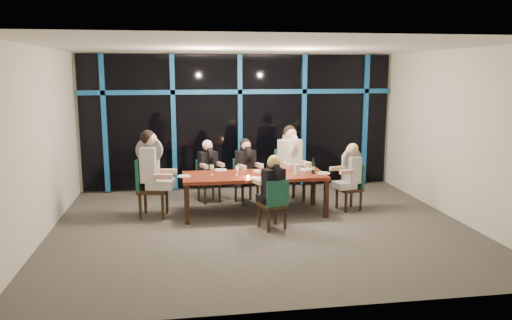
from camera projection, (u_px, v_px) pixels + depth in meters
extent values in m
plane|color=#4E4A45|center=(261.00, 227.00, 8.48)|extent=(7.00, 7.00, 0.00)
cube|color=silver|center=(239.00, 121.00, 11.13)|extent=(7.00, 0.04, 3.00)
cube|color=silver|center=(308.00, 178.00, 5.29)|extent=(7.00, 0.04, 3.00)
cube|color=silver|center=(38.00, 144.00, 7.68)|extent=(0.04, 6.00, 3.00)
cube|color=silver|center=(458.00, 135.00, 8.74)|extent=(0.04, 6.00, 3.00)
cube|color=white|center=(262.00, 46.00, 7.95)|extent=(7.00, 6.00, 0.04)
cube|color=black|center=(240.00, 122.00, 11.07)|extent=(6.86, 0.04, 2.94)
cube|color=#125193|center=(105.00, 124.00, 10.58)|extent=(0.10, 0.10, 2.94)
cube|color=#125193|center=(174.00, 123.00, 10.80)|extent=(0.10, 0.10, 2.94)
cube|color=#125193|center=(240.00, 122.00, 11.02)|extent=(0.10, 0.10, 2.94)
cube|color=#125193|center=(304.00, 121.00, 11.24)|extent=(0.10, 0.10, 2.94)
cube|color=#125193|center=(365.00, 120.00, 11.46)|extent=(0.10, 0.10, 2.94)
cube|color=#125193|center=(240.00, 92.00, 10.90)|extent=(6.86, 0.10, 0.10)
cube|color=#FF2D14|center=(285.00, 91.00, 11.42)|extent=(0.60, 0.05, 0.35)
cube|color=maroon|center=(254.00, 176.00, 9.13)|extent=(2.60, 1.00, 0.06)
cube|color=black|center=(187.00, 205.00, 8.58)|extent=(0.08, 0.08, 0.69)
cube|color=black|center=(326.00, 199.00, 8.96)|extent=(0.08, 0.08, 0.69)
cube|color=black|center=(186.00, 192.00, 9.43)|extent=(0.08, 0.08, 0.69)
cube|color=black|center=(313.00, 188.00, 9.81)|extent=(0.08, 0.08, 0.69)
cube|color=black|center=(209.00, 183.00, 10.02)|extent=(0.51, 0.51, 0.05)
cube|color=#1A553E|center=(205.00, 169.00, 10.13)|extent=(0.39, 0.18, 0.44)
cube|color=black|center=(205.00, 196.00, 9.85)|extent=(0.05, 0.05, 0.37)
cube|color=black|center=(220.00, 194.00, 10.00)|extent=(0.05, 0.05, 0.37)
cube|color=black|center=(199.00, 192.00, 10.12)|extent=(0.05, 0.05, 0.37)
cube|color=black|center=(213.00, 190.00, 10.28)|extent=(0.05, 0.05, 0.37)
cube|color=black|center=(247.00, 183.00, 9.93)|extent=(0.52, 0.52, 0.05)
cube|color=#1A553E|center=(243.00, 169.00, 10.05)|extent=(0.41, 0.17, 0.46)
cube|color=black|center=(243.00, 196.00, 9.75)|extent=(0.05, 0.05, 0.38)
cube|color=black|center=(258.00, 195.00, 9.90)|extent=(0.05, 0.05, 0.38)
cube|color=black|center=(236.00, 193.00, 10.04)|extent=(0.05, 0.05, 0.38)
cube|color=black|center=(250.00, 191.00, 10.19)|extent=(0.05, 0.05, 0.38)
cube|color=black|center=(291.00, 178.00, 10.07)|extent=(0.62, 0.62, 0.07)
cube|color=#1A553E|center=(285.00, 162.00, 10.21)|extent=(0.48, 0.21, 0.54)
cube|color=black|center=(287.00, 193.00, 9.86)|extent=(0.05, 0.05, 0.46)
cube|color=black|center=(304.00, 191.00, 10.03)|extent=(0.05, 0.05, 0.46)
cube|color=black|center=(277.00, 189.00, 10.20)|extent=(0.05, 0.05, 0.46)
cube|color=black|center=(294.00, 187.00, 10.37)|extent=(0.05, 0.05, 0.46)
cube|color=black|center=(153.00, 190.00, 8.98)|extent=(0.58, 0.58, 0.07)
cube|color=#1A553E|center=(140.00, 173.00, 8.93)|extent=(0.14, 0.50, 0.56)
cube|color=black|center=(163.00, 207.00, 8.82)|extent=(0.05, 0.05, 0.47)
cube|color=black|center=(167.00, 201.00, 9.22)|extent=(0.05, 0.05, 0.47)
cube|color=black|center=(140.00, 207.00, 8.83)|extent=(0.05, 0.05, 0.47)
cube|color=black|center=(145.00, 201.00, 9.23)|extent=(0.05, 0.05, 0.47)
cube|color=black|center=(349.00, 189.00, 9.45)|extent=(0.49, 0.49, 0.05)
cube|color=#1A553E|center=(358.00, 176.00, 9.47)|extent=(0.14, 0.40, 0.45)
cube|color=black|center=(337.00, 199.00, 9.57)|extent=(0.04, 0.04, 0.38)
cube|color=black|center=(346.00, 203.00, 9.28)|extent=(0.04, 0.04, 0.38)
cube|color=black|center=(351.00, 197.00, 9.69)|extent=(0.04, 0.04, 0.38)
cube|color=black|center=(361.00, 201.00, 9.40)|extent=(0.04, 0.04, 0.38)
cube|color=black|center=(272.00, 205.00, 8.33)|extent=(0.51, 0.51, 0.05)
cube|color=#1A553E|center=(278.00, 194.00, 8.13)|extent=(0.39, 0.17, 0.44)
cube|color=black|center=(275.00, 214.00, 8.58)|extent=(0.05, 0.05, 0.37)
cube|color=black|center=(259.00, 217.00, 8.43)|extent=(0.05, 0.05, 0.37)
cube|color=black|center=(285.00, 219.00, 8.30)|extent=(0.05, 0.05, 0.37)
cube|color=black|center=(268.00, 222.00, 8.16)|extent=(0.05, 0.05, 0.37)
cube|color=black|center=(211.00, 179.00, 9.92)|extent=(0.43, 0.46, 0.12)
cube|color=black|center=(208.00, 164.00, 9.99)|extent=(0.41, 0.32, 0.49)
cylinder|color=black|center=(208.00, 154.00, 9.95)|extent=(0.21, 0.38, 0.37)
sphere|color=tan|center=(208.00, 146.00, 9.91)|extent=(0.19, 0.19, 0.19)
sphere|color=silver|center=(207.00, 145.00, 9.93)|extent=(0.20, 0.20, 0.20)
cube|color=tan|center=(204.00, 166.00, 9.72)|extent=(0.16, 0.27, 0.07)
cube|color=tan|center=(220.00, 164.00, 9.89)|extent=(0.16, 0.27, 0.07)
cube|color=black|center=(249.00, 180.00, 9.82)|extent=(0.43, 0.47, 0.13)
cube|color=black|center=(246.00, 163.00, 9.89)|extent=(0.41, 0.32, 0.51)
cylinder|color=black|center=(246.00, 153.00, 9.86)|extent=(0.20, 0.39, 0.38)
sphere|color=tan|center=(246.00, 145.00, 9.81)|extent=(0.19, 0.19, 0.19)
sphere|color=black|center=(245.00, 144.00, 9.84)|extent=(0.21, 0.21, 0.21)
cube|color=tan|center=(242.00, 167.00, 9.62)|extent=(0.15, 0.28, 0.07)
cube|color=tan|center=(259.00, 165.00, 9.78)|extent=(0.15, 0.28, 0.07)
cube|color=silver|center=(294.00, 174.00, 9.93)|extent=(0.51, 0.56, 0.15)
cube|color=silver|center=(290.00, 155.00, 10.02)|extent=(0.49, 0.38, 0.61)
cylinder|color=silver|center=(290.00, 143.00, 9.98)|extent=(0.25, 0.47, 0.46)
sphere|color=tan|center=(291.00, 133.00, 9.93)|extent=(0.23, 0.23, 0.23)
sphere|color=black|center=(290.00, 131.00, 9.96)|extent=(0.25, 0.25, 0.25)
cube|color=tan|center=(287.00, 165.00, 9.73)|extent=(0.19, 0.34, 0.09)
cube|color=tan|center=(306.00, 164.00, 9.92)|extent=(0.19, 0.34, 0.09)
cube|color=black|center=(161.00, 184.00, 8.96)|extent=(0.53, 0.47, 0.16)
cube|color=black|center=(150.00, 164.00, 8.89)|extent=(0.34, 0.48, 0.62)
cylinder|color=black|center=(149.00, 150.00, 8.85)|extent=(0.48, 0.19, 0.47)
sphere|color=tan|center=(150.00, 139.00, 8.81)|extent=(0.23, 0.23, 0.23)
sphere|color=black|center=(148.00, 137.00, 8.81)|extent=(0.26, 0.26, 0.26)
cube|color=tan|center=(163.00, 177.00, 8.70)|extent=(0.34, 0.14, 0.09)
cube|color=tan|center=(167.00, 172.00, 9.14)|extent=(0.34, 0.14, 0.09)
cube|color=black|center=(344.00, 185.00, 9.39)|extent=(0.44, 0.40, 0.13)
cube|color=black|center=(351.00, 169.00, 9.39)|extent=(0.29, 0.40, 0.50)
cylinder|color=black|center=(352.00, 159.00, 9.36)|extent=(0.39, 0.17, 0.38)
sphere|color=tan|center=(351.00, 150.00, 9.32)|extent=(0.19, 0.19, 0.19)
sphere|color=tan|center=(353.00, 149.00, 9.33)|extent=(0.21, 0.21, 0.21)
cube|color=tan|center=(336.00, 168.00, 9.48)|extent=(0.28, 0.13, 0.07)
cube|color=tan|center=(347.00, 172.00, 9.15)|extent=(0.28, 0.13, 0.07)
cube|color=black|center=(269.00, 199.00, 8.41)|extent=(0.42, 0.46, 0.12)
cube|color=black|center=(273.00, 184.00, 8.23)|extent=(0.40, 0.32, 0.50)
cylinder|color=black|center=(273.00, 172.00, 8.20)|extent=(0.21, 0.38, 0.37)
sphere|color=tan|center=(273.00, 162.00, 8.18)|extent=(0.19, 0.19, 0.19)
sphere|color=tan|center=(274.00, 161.00, 8.15)|extent=(0.20, 0.20, 0.20)
cube|color=tan|center=(276.00, 180.00, 8.50)|extent=(0.15, 0.27, 0.07)
cube|color=tan|center=(258.00, 182.00, 8.33)|extent=(0.15, 0.27, 0.07)
cylinder|color=white|center=(221.00, 170.00, 9.48)|extent=(0.24, 0.24, 0.01)
cylinder|color=white|center=(259.00, 171.00, 9.38)|extent=(0.24, 0.24, 0.01)
cylinder|color=white|center=(306.00, 169.00, 9.53)|extent=(0.24, 0.24, 0.01)
cylinder|color=white|center=(184.00, 176.00, 8.92)|extent=(0.24, 0.24, 0.01)
cylinder|color=white|center=(324.00, 173.00, 9.18)|extent=(0.24, 0.24, 0.01)
cylinder|color=white|center=(256.00, 178.00, 8.75)|extent=(0.24, 0.24, 0.01)
cylinder|color=black|center=(313.00, 168.00, 9.16)|extent=(0.06, 0.06, 0.21)
cylinder|color=black|center=(313.00, 160.00, 9.13)|extent=(0.02, 0.02, 0.08)
cylinder|color=silver|center=(313.00, 168.00, 9.16)|extent=(0.07, 0.07, 0.06)
cylinder|color=silver|center=(297.00, 169.00, 9.10)|extent=(0.10, 0.10, 0.19)
cylinder|color=silver|center=(300.00, 168.00, 9.10)|extent=(0.02, 0.02, 0.13)
cylinder|color=#FFA74C|center=(248.00, 176.00, 8.88)|extent=(0.05, 0.05, 0.03)
cylinder|color=silver|center=(237.00, 175.00, 9.03)|extent=(0.06, 0.06, 0.01)
cylinder|color=silver|center=(237.00, 172.00, 9.02)|extent=(0.01, 0.01, 0.10)
cylinder|color=silver|center=(237.00, 168.00, 9.00)|extent=(0.07, 0.07, 0.07)
cylinder|color=silver|center=(262.00, 172.00, 9.28)|extent=(0.06, 0.06, 0.01)
cylinder|color=silver|center=(262.00, 170.00, 9.27)|extent=(0.01, 0.01, 0.10)
cylinder|color=silver|center=(262.00, 165.00, 9.25)|extent=(0.07, 0.07, 0.07)
cylinder|color=silver|center=(278.00, 174.00, 9.10)|extent=(0.06, 0.06, 0.01)
cylinder|color=silver|center=(278.00, 172.00, 9.09)|extent=(0.01, 0.01, 0.09)
cylinder|color=silver|center=(278.00, 167.00, 9.08)|extent=(0.06, 0.06, 0.06)
cylinder|color=silver|center=(212.00, 175.00, 9.05)|extent=(0.07, 0.07, 0.01)
cylinder|color=silver|center=(212.00, 172.00, 9.04)|extent=(0.01, 0.01, 0.10)
cylinder|color=silver|center=(212.00, 167.00, 9.02)|extent=(0.07, 0.07, 0.07)
cylinder|color=silver|center=(306.00, 171.00, 9.39)|extent=(0.06, 0.06, 0.01)
cylinder|color=silver|center=(306.00, 169.00, 9.38)|extent=(0.01, 0.01, 0.09)
cylinder|color=silver|center=(306.00, 165.00, 9.37)|extent=(0.06, 0.06, 0.06)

